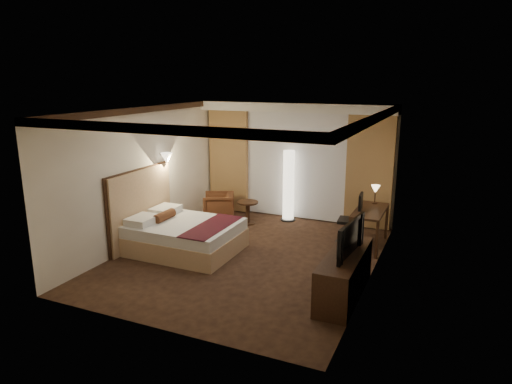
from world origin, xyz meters
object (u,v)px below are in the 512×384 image
at_px(desk, 369,228).
at_px(office_chair, 350,219).
at_px(bed, 185,237).
at_px(floor_lamp, 289,186).
at_px(armchair, 219,205).
at_px(dresser, 344,275).
at_px(television, 344,234).
at_px(side_table, 248,213).

height_order(desk, office_chair, office_chair).
distance_m(bed, floor_lamp, 2.91).
bearing_deg(bed, floor_lamp, 66.78).
xyz_separation_m(desk, office_chair, (-0.38, -0.05, 0.15)).
xyz_separation_m(bed, office_chair, (2.78, 1.63, 0.24)).
relative_size(bed, armchair, 2.83).
xyz_separation_m(armchair, floor_lamp, (1.51, 0.60, 0.48)).
height_order(armchair, floor_lamp, floor_lamp).
bearing_deg(desk, dresser, -88.75).
bearing_deg(floor_lamp, desk, -25.16).
height_order(floor_lamp, office_chair, floor_lamp).
bearing_deg(television, armchair, 59.30).
bearing_deg(desk, bed, -151.99).
bearing_deg(office_chair, dresser, -84.42).
distance_m(floor_lamp, desk, 2.29).
xyz_separation_m(desk, television, (0.02, -2.29, 0.61)).
xyz_separation_m(bed, dresser, (3.21, -0.61, 0.05)).
bearing_deg(television, desk, 6.47).
height_order(bed, television, television).
bearing_deg(television, dresser, -84.03).
distance_m(bed, television, 3.31).
distance_m(bed, office_chair, 3.23).
xyz_separation_m(floor_lamp, dresser, (2.08, -3.24, -0.48)).
relative_size(desk, television, 1.20).
distance_m(floor_lamp, television, 3.84).
height_order(armchair, television, television).
xyz_separation_m(office_chair, television, (0.40, -2.24, 0.46)).
height_order(bed, side_table, bed).
distance_m(bed, side_table, 2.05).
bearing_deg(armchair, floor_lamp, 86.86).
xyz_separation_m(side_table, dresser, (2.83, -2.63, 0.08)).
distance_m(armchair, office_chair, 3.19).
relative_size(dresser, television, 1.66).
bearing_deg(dresser, television, 180.00).
bearing_deg(television, side_table, 52.74).
distance_m(side_table, desk, 2.80).
xyz_separation_m(floor_lamp, office_chair, (1.65, -1.00, -0.30)).
height_order(desk, television, television).
bearing_deg(bed, armchair, 100.52).
bearing_deg(office_chair, desk, 2.25).
distance_m(side_table, television, 3.91).
bearing_deg(side_table, bed, -100.66).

